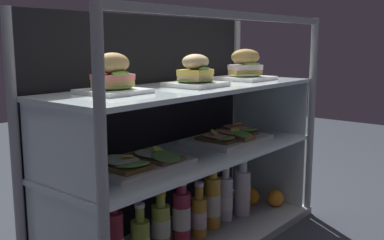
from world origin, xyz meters
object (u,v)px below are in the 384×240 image
plated_roll_sandwich_far_left (113,78)px  orange_fruit_near_left_post (251,196)px  juice_bottle_back_center (161,227)px  orange_fruit_beside_bottles (276,198)px  juice_bottle_tucked_behind (242,191)px  juice_bottle_front_fourth (182,217)px  plated_roll_sandwich_mid_left (245,69)px  juice_bottle_front_right_end (226,198)px  juice_bottle_back_right (213,201)px  open_sandwich_tray_far_right (138,162)px  open_sandwich_tray_left_of_center (229,136)px  plated_roll_sandwich_mid_right (196,74)px  juice_bottle_front_middle (199,216)px

plated_roll_sandwich_far_left → orange_fruit_near_left_post: plated_roll_sandwich_far_left is taller
juice_bottle_back_center → orange_fruit_beside_bottles: juice_bottle_back_center is taller
juice_bottle_tucked_behind → orange_fruit_near_left_post: bearing=14.5°
juice_bottle_front_fourth → orange_fruit_beside_bottles: bearing=-6.7°
plated_roll_sandwich_mid_left → juice_bottle_front_right_end: size_ratio=0.83×
plated_roll_sandwich_far_left → juice_bottle_back_right: plated_roll_sandwich_far_left is taller
open_sandwich_tray_far_right → orange_fruit_beside_bottles: (0.74, -0.10, -0.30)m
juice_bottle_front_right_end → orange_fruit_near_left_post: 0.22m
plated_roll_sandwich_mid_left → orange_fruit_beside_bottles: bearing=-26.4°
open_sandwich_tray_left_of_center → juice_bottle_tucked_behind: bearing=-27.6°
juice_bottle_back_center → juice_bottle_back_right: size_ratio=0.82×
open_sandwich_tray_far_right → juice_bottle_back_right: size_ratio=1.30×
juice_bottle_front_fourth → juice_bottle_front_right_end: (0.29, 0.01, -0.01)m
juice_bottle_front_fourth → juice_bottle_tucked_behind: juice_bottle_tucked_behind is taller
plated_roll_sandwich_far_left → open_sandwich_tray_left_of_center: bearing=-2.1°
plated_roll_sandwich_far_left → open_sandwich_tray_left_of_center: plated_roll_sandwich_far_left is taller
open_sandwich_tray_left_of_center → juice_bottle_tucked_behind: 0.25m
juice_bottle_back_center → juice_bottle_tucked_behind: bearing=-3.0°
plated_roll_sandwich_mid_left → orange_fruit_beside_bottles: (0.15, -0.07, -0.57)m
open_sandwich_tray_left_of_center → orange_fruit_beside_bottles: bearing=-21.8°
plated_roll_sandwich_mid_right → juice_bottle_front_right_end: 0.56m
open_sandwich_tray_far_right → juice_bottle_back_center: bearing=-5.2°
orange_fruit_near_left_post → juice_bottle_tucked_behind: bearing=-165.5°
open_sandwich_tray_left_of_center → orange_fruit_beside_bottles: 0.39m
plated_roll_sandwich_far_left → juice_bottle_back_center: (0.17, -0.03, -0.52)m
plated_roll_sandwich_mid_right → open_sandwich_tray_left_of_center: 0.37m
orange_fruit_beside_bottles → juice_bottle_front_middle: bearing=171.5°
juice_bottle_front_middle → juice_bottle_front_right_end: 0.19m
juice_bottle_back_center → plated_roll_sandwich_mid_left: bearing=-1.4°
open_sandwich_tray_left_of_center → juice_bottle_back_center: bearing=-179.2°
juice_bottle_front_fourth → juice_bottle_front_right_end: size_ratio=1.02×
open_sandwich_tray_left_of_center → juice_bottle_front_fourth: bearing=-175.3°
orange_fruit_near_left_post → juice_bottle_front_fourth: bearing=-177.0°
juice_bottle_front_fourth → orange_fruit_near_left_post: (0.50, 0.03, -0.07)m
juice_bottle_back_center → juice_bottle_tucked_behind: 0.47m
plated_roll_sandwich_mid_left → juice_bottle_back_right: (-0.21, 0.00, -0.50)m
open_sandwich_tray_far_right → orange_fruit_beside_bottles: bearing=-7.4°
plated_roll_sandwich_mid_right → juice_bottle_tucked_behind: 0.60m
juice_bottle_back_right → juice_bottle_tucked_behind: (0.19, -0.01, -0.00)m
plated_roll_sandwich_mid_right → plated_roll_sandwich_far_left: bearing=169.9°
juice_bottle_front_right_end → juice_bottle_back_right: bearing=-178.2°
orange_fruit_near_left_post → juice_bottle_front_middle: bearing=-176.6°
juice_bottle_front_middle → open_sandwich_tray_left_of_center: bearing=6.2°
juice_bottle_front_fourth → plated_roll_sandwich_mid_left: bearing=1.2°
orange_fruit_beside_bottles → plated_roll_sandwich_mid_right: bearing=173.4°
open_sandwich_tray_left_of_center → juice_bottle_tucked_behind: size_ratio=1.40×
juice_bottle_front_fourth → juice_bottle_back_right: bearing=2.7°
juice_bottle_front_fourth → open_sandwich_tray_left_of_center: bearing=4.7°
plated_roll_sandwich_far_left → orange_fruit_beside_bottles: plated_roll_sandwich_far_left is taller
plated_roll_sandwich_far_left → orange_fruit_near_left_post: size_ratio=2.28×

